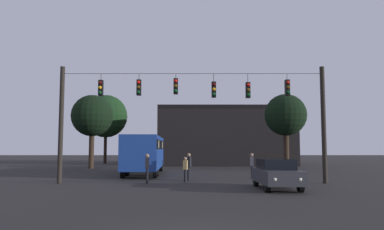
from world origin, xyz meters
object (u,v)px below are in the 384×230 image
tree_right_far (107,116)px  tree_left_silhouette (286,115)px  pedestrian_crossing_left (253,164)px  car_near_right (277,173)px  pedestrian_near_bus (186,168)px  city_bus (146,151)px  pedestrian_crossing_center (148,166)px  tree_behind_building (93,116)px  pedestrian_crossing_right (190,165)px

tree_right_far → tree_left_silhouette: bearing=-37.8°
pedestrian_crossing_left → tree_right_far: bearing=122.0°
car_near_right → pedestrian_near_bus: (-4.70, 4.07, 0.06)m
city_bus → pedestrian_crossing_center: 8.17m
pedestrian_near_bus → city_bus: bearing=115.5°
city_bus → tree_behind_building: bearing=128.1°
tree_left_silhouette → pedestrian_crossing_left: bearing=-116.6°
tree_behind_building → pedestrian_crossing_left: bearing=-41.2°
pedestrian_crossing_left → tree_behind_building: 19.78m
pedestrian_crossing_left → pedestrian_near_bus: 5.33m
pedestrian_crossing_right → pedestrian_near_bus: size_ratio=1.14×
pedestrian_crossing_right → pedestrian_crossing_center: bearing=-141.5°
pedestrian_crossing_left → pedestrian_crossing_right: 4.67m
tree_left_silhouette → tree_behind_building: size_ratio=0.95×
pedestrian_crossing_right → tree_left_silhouette: size_ratio=0.24×
car_near_right → tree_right_far: size_ratio=0.46×
car_near_right → tree_right_far: tree_right_far is taller
pedestrian_near_bus → tree_behind_building: 18.97m
pedestrian_crossing_center → tree_behind_building: (-7.70, 16.38, 4.42)m
pedestrian_near_bus → tree_behind_building: bearing=122.7°
city_bus → pedestrian_crossing_left: (7.95, -4.37, -0.88)m
pedestrian_crossing_right → tree_right_far: 30.35m
pedestrian_crossing_center → pedestrian_near_bus: bearing=21.5°
tree_left_silhouette → city_bus: bearing=-157.7°
tree_left_silhouette → tree_behind_building: 19.55m
tree_behind_building → tree_left_silhouette: bearing=-9.2°
car_near_right → pedestrian_crossing_left: size_ratio=2.53×
pedestrian_crossing_center → tree_behind_building: 18.63m
tree_right_far → pedestrian_crossing_center: bearing=-72.5°
pedestrian_crossing_right → tree_behind_building: tree_behind_building is taller
pedestrian_near_bus → tree_right_far: 31.27m
pedestrian_crossing_right → pedestrian_near_bus: pedestrian_crossing_right is taller
tree_left_silhouette → tree_right_far: (-20.86, 16.15, 1.29)m
city_bus → tree_left_silhouette: size_ratio=1.53×
pedestrian_near_bus → pedestrian_crossing_left: bearing=31.4°
car_near_right → pedestrian_crossing_left: bearing=91.3°
city_bus → pedestrian_near_bus: city_bus is taller
pedestrian_crossing_right → pedestrian_near_bus: (-0.20, -1.07, -0.14)m
pedestrian_crossing_right → city_bus: bearing=120.7°
car_near_right → pedestrian_crossing_right: bearing=131.2°
city_bus → tree_left_silhouette: (12.75, 5.22, 3.34)m
car_near_right → tree_behind_building: bearing=126.8°
pedestrian_crossing_left → pedestrian_crossing_right: bearing=-158.5°
city_bus → tree_right_far: tree_right_far is taller
pedestrian_crossing_left → pedestrian_crossing_right: (-4.34, -1.71, 0.01)m
city_bus → pedestrian_near_bus: size_ratio=7.24×
city_bus → car_near_right: size_ratio=2.54×
pedestrian_crossing_center → pedestrian_crossing_right: pedestrian_crossing_right is taller
city_bus → pedestrian_crossing_left: bearing=-28.8°
tree_left_silhouette → tree_behind_building: tree_behind_building is taller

